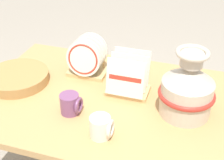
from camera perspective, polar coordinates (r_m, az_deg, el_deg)
display_table at (r=1.59m, az=-0.00°, el=-5.38°), size 1.35×0.88×0.64m
ceramic_vase at (r=1.42m, az=13.60°, el=-1.53°), size 0.26×0.26×0.32m
dish_rack_round_plates at (r=1.71m, az=-4.60°, el=3.65°), size 0.21×0.16×0.22m
dish_rack_square_plates at (r=1.56m, az=2.98°, el=-0.15°), size 0.21×0.16×0.21m
wicker_charger_stack at (r=1.74m, az=-16.91°, el=0.43°), size 0.33×0.33×0.05m
mug_cream_glaze at (r=1.31m, az=-1.96°, el=-8.59°), size 0.10×0.09×0.10m
mug_plum_glaze at (r=1.44m, az=-7.56°, el=-4.36°), size 0.10×0.09×0.10m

